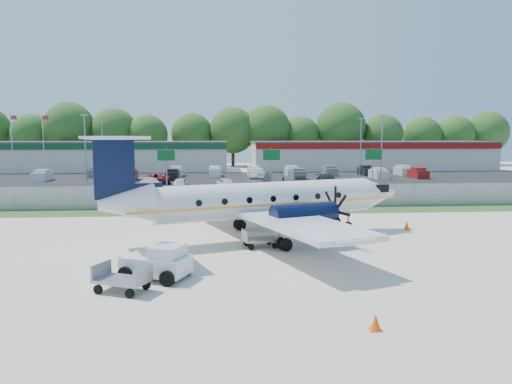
{
  "coord_description": "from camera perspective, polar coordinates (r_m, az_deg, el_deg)",
  "views": [
    {
      "loc": [
        -2.86,
        -29.49,
        6.37
      ],
      "look_at": [
        0.0,
        6.0,
        2.3
      ],
      "focal_mm": 35.0,
      "sensor_mm": 36.0,
      "label": 1
    }
  ],
  "objects": [
    {
      "name": "pushback_tug",
      "position": [
        22.79,
        -11.05,
        -7.92
      ],
      "size": [
        3.29,
        2.92,
        1.53
      ],
      "color": "silver",
      "rests_on": "ground"
    },
    {
      "name": "access_road",
      "position": [
        48.99,
        -1.22,
        -0.94
      ],
      "size": [
        170.0,
        8.0,
        0.02
      ],
      "primitive_type": "cube",
      "color": "black",
      "rests_on": "ground"
    },
    {
      "name": "road_car_west",
      "position": [
        50.79,
        -26.64,
        -1.38
      ],
      "size": [
        6.21,
        4.05,
        1.67
      ],
      "primitive_type": "imported",
      "rotation": [
        0.0,
        0.0,
        1.25
      ],
      "color": "navy",
      "rests_on": "ground"
    },
    {
      "name": "parking_lot",
      "position": [
        69.84,
        -2.24,
        1.29
      ],
      "size": [
        170.0,
        32.0,
        0.02
      ],
      "primitive_type": "cube",
      "color": "black",
      "rests_on": "ground"
    },
    {
      "name": "building_west",
      "position": [
        93.96,
        -17.65,
        3.93
      ],
      "size": [
        46.4,
        12.4,
        5.24
      ],
      "color": "silver",
      "rests_on": "ground"
    },
    {
      "name": "sign_mid",
      "position": [
        52.8,
        1.78,
        3.52
      ],
      "size": [
        1.8,
        0.26,
        5.0
      ],
      "color": "gray",
      "rests_on": "ground"
    },
    {
      "name": "parked_car_f",
      "position": [
        64.59,
        -11.25,
        0.73
      ],
      "size": [
        3.31,
        6.17,
        1.65
      ],
      "primitive_type": "imported",
      "rotation": [
        0.0,
        0.0,
        3.04
      ],
      "color": "maroon",
      "rests_on": "ground"
    },
    {
      "name": "sign_left",
      "position": [
        52.72,
        -10.21,
        3.42
      ],
      "size": [
        1.8,
        0.26,
        5.0
      ],
      "color": "gray",
      "rests_on": "ground"
    },
    {
      "name": "perimeter_fence",
      "position": [
        43.92,
        -0.84,
        -0.5
      ],
      "size": [
        120.0,
        0.06,
        1.99
      ],
      "color": "gray",
      "rests_on": "ground"
    },
    {
      "name": "tree_line",
      "position": [
        103.73,
        -3.02,
        2.99
      ],
      "size": [
        112.0,
        6.0,
        14.0
      ],
      "primitive_type": null,
      "color": "#275418",
      "rests_on": "ground"
    },
    {
      "name": "parked_car_d",
      "position": [
        60.52,
        5.0,
        0.45
      ],
      "size": [
        2.6,
        4.75,
        1.53
      ],
      "primitive_type": "imported",
      "rotation": [
        0.0,
        0.0,
        -0.18
      ],
      "color": "black",
      "rests_on": "ground"
    },
    {
      "name": "baggage_cart_near",
      "position": [
        21.34,
        -15.05,
        -9.61
      ],
      "size": [
        2.48,
        2.06,
        1.12
      ],
      "color": "gray",
      "rests_on": "ground"
    },
    {
      "name": "far_parking_rows",
      "position": [
        74.82,
        -2.4,
        1.63
      ],
      "size": [
        56.0,
        10.0,
        1.6
      ],
      "primitive_type": null,
      "color": "gray",
      "rests_on": "ground"
    },
    {
      "name": "light_pole_se",
      "position": [
        80.8,
        11.89,
        5.57
      ],
      "size": [
        0.9,
        0.35,
        9.09
      ],
      "color": "gray",
      "rests_on": "ground"
    },
    {
      "name": "grass_verge",
      "position": [
        42.07,
        -0.66,
        -2.18
      ],
      "size": [
        170.0,
        4.0,
        0.02
      ],
      "primitive_type": "cube",
      "color": "#2D561E",
      "rests_on": "ground"
    },
    {
      "name": "sign_right",
      "position": [
        55.11,
        13.24,
        3.48
      ],
      "size": [
        1.8,
        0.26,
        5.0
      ],
      "color": "gray",
      "rests_on": "ground"
    },
    {
      "name": "ground",
      "position": [
        30.31,
        0.91,
        -5.61
      ],
      "size": [
        170.0,
        170.0,
        0.0
      ],
      "primitive_type": "plane",
      "color": "beige",
      "rests_on": "ground"
    },
    {
      "name": "flagpole_east",
      "position": [
        89.03,
        -23.09,
        5.53
      ],
      "size": [
        1.06,
        0.12,
        10.0
      ],
      "color": "silver",
      "rests_on": "ground"
    },
    {
      "name": "parked_car_b",
      "position": [
        59.44,
        -8.69,
        0.29
      ],
      "size": [
        1.74,
        3.96,
        1.33
      ],
      "primitive_type": "imported",
      "rotation": [
        0.0,
        0.0,
        -0.04
      ],
      "color": "silver",
      "rests_on": "ground"
    },
    {
      "name": "parked_car_a",
      "position": [
        58.7,
        -11.86,
        0.15
      ],
      "size": [
        3.76,
        5.34,
        1.44
      ],
      "primitive_type": "imported",
      "rotation": [
        0.0,
        0.0,
        0.4
      ],
      "color": "silver",
      "rests_on": "ground"
    },
    {
      "name": "parked_car_c",
      "position": [
        59.04,
        -3.38,
        0.31
      ],
      "size": [
        2.67,
        4.16,
        1.32
      ],
      "primitive_type": "imported",
      "rotation": [
        0.0,
        0.0,
        0.31
      ],
      "color": "silver",
      "rests_on": "ground"
    },
    {
      "name": "baggage_cart_far",
      "position": [
        28.54,
        0.5,
        -5.39
      ],
      "size": [
        2.15,
        1.52,
        1.03
      ],
      "color": "gray",
      "rests_on": "ground"
    },
    {
      "name": "cone_nose",
      "position": [
        35.39,
        16.87,
        -3.69
      ],
      "size": [
        0.4,
        0.4,
        0.57
      ],
      "color": "#FF4D08",
      "rests_on": "ground"
    },
    {
      "name": "light_pole_sw",
      "position": [
        79.37,
        -17.15,
        5.41
      ],
      "size": [
        0.9,
        0.35,
        9.09
      ],
      "color": "gray",
      "rests_on": "ground"
    },
    {
      "name": "parked_car_e",
      "position": [
        59.49,
        8.12,
        0.31
      ],
      "size": [
        2.51,
        5.79,
        1.66
      ],
      "primitive_type": "imported",
      "rotation": [
        0.0,
        0.0,
        -0.03
      ],
      "color": "black",
      "rests_on": "ground"
    },
    {
      "name": "light_pole_nw",
      "position": [
        69.64,
        -18.93,
        5.23
      ],
      "size": [
        0.9,
        0.35,
        9.09
      ],
      "color": "gray",
      "rests_on": "ground"
    },
    {
      "name": "road_car_mid",
      "position": [
        50.24,
        4.83,
        -0.79
      ],
      "size": [
        4.63,
        3.0,
        1.44
      ],
      "primitive_type": "imported",
      "rotation": [
        0.0,
        0.0,
        -1.2
      ],
      "color": "navy",
      "rests_on": "ground"
    },
    {
      "name": "cone_starboard_wing",
      "position": [
        38.13,
        0.55,
        -2.73
      ],
      "size": [
        0.36,
        0.36,
        0.51
      ],
      "color": "#FF4D08",
      "rests_on": "ground"
    },
    {
      "name": "flagpole_west",
      "position": [
        90.73,
        -26.1,
        5.4
      ],
      "size": [
        1.06,
        0.12,
        10.0
      ],
      "color": "silver",
      "rests_on": "ground"
    },
    {
      "name": "parked_car_g",
      "position": [
        64.4,
        0.57,
        0.84
      ],
      "size": [
        3.25,
        5.32,
        1.65
      ],
      "primitive_type": "imported",
      "rotation": [
        0.0,
        0.0,
        2.82
      ],
      "color": "#595B5E",
      "rests_on": "ground"
    },
    {
      "name": "aircraft",
      "position": [
        30.42,
        0.63,
        -0.9
      ],
      "size": [
        20.57,
        20.04,
        6.32
      ],
      "color": "silver",
      "rests_on": "ground"
    },
    {
      "name": "cone_port_wing",
      "position": [
        17.33,
        13.49,
        -14.31
      ],
      "size": [
        0.39,
        0.39,
        0.55
      ],
      "color": "#FF4D08",
      "rests_on": "ground"
    },
    {
      "name": "light_pole_ne",
      "position": [
        71.27,
        14.17,
        5.41
      ],
      "size": [
        0.9,
        0.35,
        9.09
      ],
      "color": "gray",
      "rests_on": "ground"
    },
    {
      "name": "building_east",
      "position": [
        95.99,
        12.93,
        4.12
      ],
      "size": [
        44.4,
        12.4,
        5.24
      ],
      "color": "silver",
      "rests_on": "ground"
    }
  ]
}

